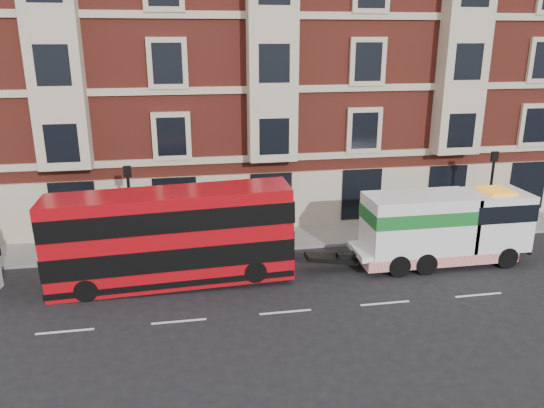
# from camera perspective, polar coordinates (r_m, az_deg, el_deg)

# --- Properties ---
(ground) EXTENTS (120.00, 120.00, 0.00)m
(ground) POSITION_cam_1_polar(r_m,az_deg,el_deg) (20.58, 1.45, -11.55)
(ground) COLOR black
(ground) RESTS_ON ground
(sidewalk) EXTENTS (90.00, 3.00, 0.15)m
(sidewalk) POSITION_cam_1_polar(r_m,az_deg,el_deg) (27.25, -1.69, -3.84)
(sidewalk) COLOR slate
(sidewalk) RESTS_ON ground
(victorian_terrace) EXTENTS (45.00, 12.00, 20.40)m
(victorian_terrace) POSITION_cam_1_polar(r_m,az_deg,el_deg) (32.88, -2.96, 17.62)
(victorian_terrace) COLOR maroon
(victorian_terrace) RESTS_ON ground
(lamp_post_west) EXTENTS (0.35, 0.15, 4.35)m
(lamp_post_west) POSITION_cam_1_polar(r_m,az_deg,el_deg) (25.03, -15.01, -0.10)
(lamp_post_west) COLOR black
(lamp_post_west) RESTS_ON sidewalk
(lamp_post_east) EXTENTS (0.35, 0.15, 4.35)m
(lamp_post_east) POSITION_cam_1_polar(r_m,az_deg,el_deg) (29.42, 22.47, 1.76)
(lamp_post_east) COLOR black
(lamp_post_east) RESTS_ON sidewalk
(double_decker_bus) EXTENTS (10.00, 2.29, 4.05)m
(double_decker_bus) POSITION_cam_1_polar(r_m,az_deg,el_deg) (22.33, -10.83, -3.40)
(double_decker_bus) COLOR #A80910
(double_decker_bus) RESTS_ON ground
(tow_truck) EXTENTS (8.01, 2.37, 3.34)m
(tow_truck) POSITION_cam_1_polar(r_m,az_deg,el_deg) (25.23, 17.73, -2.38)
(tow_truck) COLOR white
(tow_truck) RESTS_ON ground
(pedestrian) EXTENTS (0.65, 0.51, 1.59)m
(pedestrian) POSITION_cam_1_polar(r_m,az_deg,el_deg) (26.07, -22.12, -4.16)
(pedestrian) COLOR #1D1830
(pedestrian) RESTS_ON sidewalk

